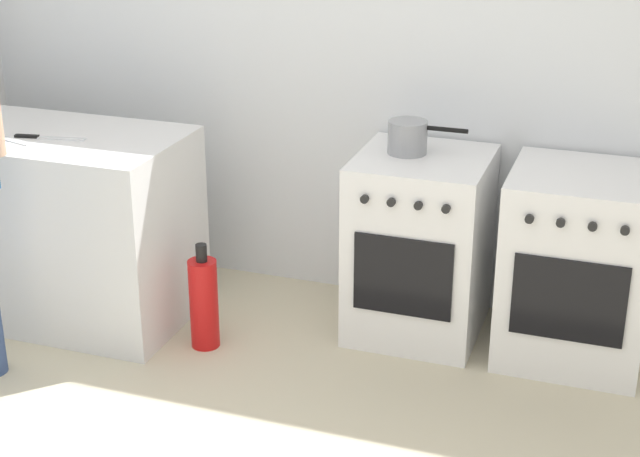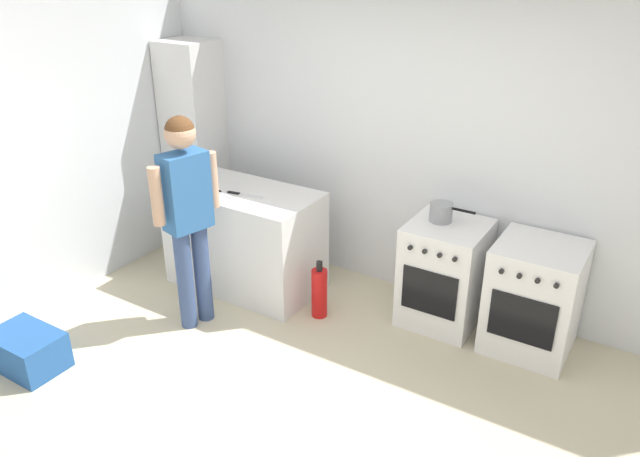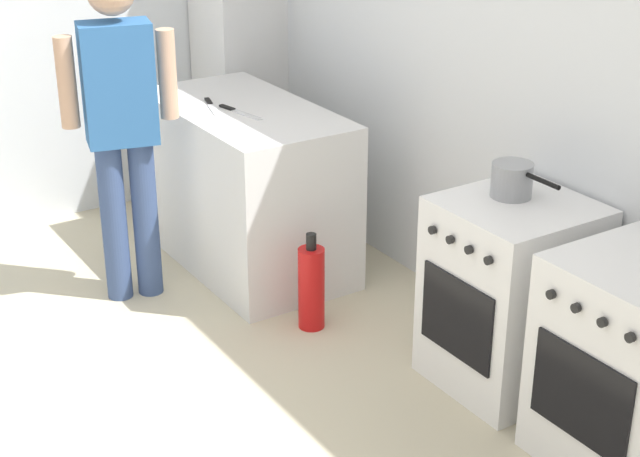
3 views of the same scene
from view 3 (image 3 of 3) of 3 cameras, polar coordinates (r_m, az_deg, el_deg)
ground_plane at (r=4.07m, az=-10.01°, el=-12.75°), size 8.00×8.00×0.00m
back_wall at (r=4.51m, az=12.39°, el=9.12°), size 6.00×0.10×2.60m
side_wall_left at (r=5.99m, az=-17.40°, el=12.15°), size 0.10×3.10×2.60m
counter_unit at (r=5.38m, az=-4.31°, el=2.47°), size 1.30×0.70×0.90m
oven_left at (r=4.33m, az=11.05°, el=-3.77°), size 0.58×0.62×0.85m
oven_right at (r=3.93m, az=18.03°, el=-7.64°), size 0.62×0.62×0.85m
pot at (r=4.20m, az=11.12°, el=2.79°), size 0.36×0.18×0.15m
knife_chef at (r=5.25m, az=-6.33°, el=7.10°), size 0.31×0.11×0.01m
knife_carving at (r=5.14m, az=-4.76°, el=6.79°), size 0.33×0.09×0.01m
person at (r=4.89m, az=-11.56°, el=7.06°), size 0.28×0.56×1.71m
fire_extinguisher at (r=4.77m, az=-0.51°, el=-3.42°), size 0.13×0.13×0.50m
larder_cabinet at (r=6.24m, az=-4.78°, el=10.73°), size 0.48×0.44×2.00m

